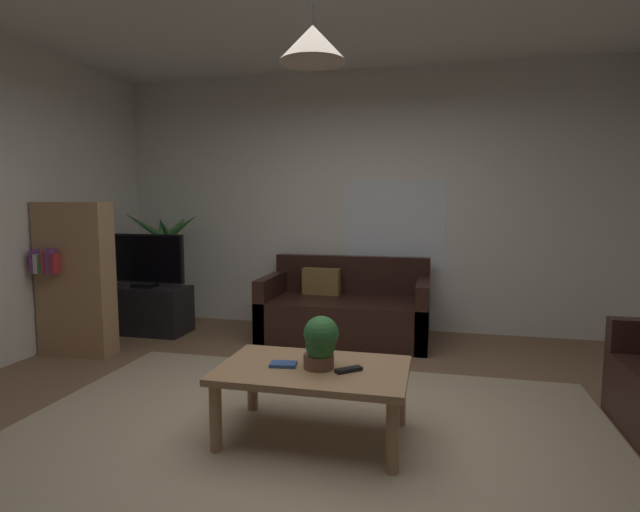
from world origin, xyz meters
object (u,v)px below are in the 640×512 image
coffee_table (313,377)px  pendant_lamp (313,43)px  tv (144,260)px  tv_stand (147,310)px  book_on_table_0 (283,364)px  potted_plant_on_table (321,342)px  bookshelf_corner (75,279)px  potted_palm_corner (167,273)px  couch_under_window (345,312)px  remote_on_table_0 (349,370)px

coffee_table → pendant_lamp: size_ratio=1.71×
coffee_table → tv: (-2.32, 1.90, 0.42)m
coffee_table → tv_stand: 3.02m
book_on_table_0 → potted_plant_on_table: 0.27m
tv_stand → bookshelf_corner: size_ratio=0.64×
book_on_table_0 → potted_palm_corner: (-2.18, 2.42, 0.13)m
couch_under_window → book_on_table_0: 2.20m
potted_plant_on_table → bookshelf_corner: (-2.56, 1.11, 0.11)m
tv → couch_under_window: bearing=7.3°
potted_plant_on_table → tv_stand: potted_plant_on_table is taller
remote_on_table_0 → potted_palm_corner: 3.54m
remote_on_table_0 → bookshelf_corner: bearing=-152.4°
potted_palm_corner → bookshelf_corner: 1.33m
book_on_table_0 → tv_stand: 2.90m
remote_on_table_0 → potted_palm_corner: potted_palm_corner is taller
couch_under_window → potted_palm_corner: 2.18m
remote_on_table_0 → tv: bearing=-167.3°
tv → potted_palm_corner: potted_palm_corner is taller
tv → book_on_table_0: bearing=-41.8°
bookshelf_corner → couch_under_window: bearing=25.2°
coffee_table → bookshelf_corner: size_ratio=0.79×
coffee_table → remote_on_table_0: bearing=-8.5°
remote_on_table_0 → tv: 3.21m
couch_under_window → bookshelf_corner: size_ratio=1.19×
bookshelf_corner → pendant_lamp: (2.51, -1.08, 1.56)m
book_on_table_0 → remote_on_table_0: 0.39m
tv → bookshelf_corner: size_ratio=0.65×
potted_palm_corner → bookshelf_corner: bookshelf_corner is taller
coffee_table → tv_stand: tv_stand is taller
bookshelf_corner → pendant_lamp: pendant_lamp is taller
potted_plant_on_table → tv_stand: 3.09m
coffee_table → bookshelf_corner: 2.75m
tv → potted_palm_corner: bearing=93.0°
couch_under_window → bookshelf_corner: bookshelf_corner is taller
couch_under_window → remote_on_table_0: 2.25m
tv_stand → couch_under_window: bearing=6.7°
couch_under_window → remote_on_table_0: bearing=-79.2°
remote_on_table_0 → potted_palm_corner: (-2.57, 2.43, 0.13)m
couch_under_window → potted_palm_corner: size_ratio=1.25×
bookshelf_corner → coffee_table: bearing=-23.3°
book_on_table_0 → coffee_table: bearing=7.4°
potted_plant_on_table → potted_palm_corner: 3.41m
tv_stand → bookshelf_corner: bookshelf_corner is taller
bookshelf_corner → pendant_lamp: bearing=-23.3°
book_on_table_0 → tv: 2.90m
pendant_lamp → couch_under_window: bearing=95.3°
book_on_table_0 → tv: (-2.15, 1.92, 0.35)m
tv_stand → potted_palm_corner: 0.58m
pendant_lamp → book_on_table_0: bearing=-172.6°
potted_plant_on_table → potted_palm_corner: potted_palm_corner is taller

